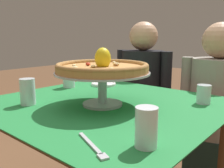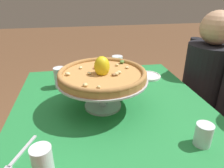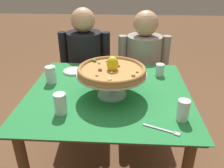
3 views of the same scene
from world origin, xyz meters
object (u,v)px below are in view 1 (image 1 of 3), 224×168
at_px(water_glass_back_right, 204,96).
at_px(diner_left, 142,101).
at_px(water_glass_front_left, 28,93).
at_px(dinner_fork, 93,147).
at_px(diner_right, 215,116).
at_px(pizza, 102,67).
at_px(water_glass_side_left, 69,79).
at_px(side_plate, 104,84).
at_px(water_glass_front_right, 146,130).
at_px(pizza_stand, 102,80).

height_order(water_glass_back_right, diner_left, diner_left).
relative_size(water_glass_front_left, dinner_fork, 0.67).
xyz_separation_m(dinner_fork, diner_right, (-0.03, 1.15, -0.20)).
bearing_deg(diner_left, pizza, -68.86).
height_order(water_glass_side_left, side_plate, water_glass_side_left).
height_order(pizza, water_glass_side_left, pizza).
distance_m(water_glass_side_left, dinner_fork, 0.89).
height_order(water_glass_front_right, diner_right, diner_right).
xyz_separation_m(water_glass_front_right, water_glass_back_right, (-0.05, 0.58, -0.01)).
relative_size(pizza, water_glass_front_left, 3.40).
height_order(side_plate, diner_right, diner_right).
height_order(water_glass_front_left, dinner_fork, water_glass_front_left).
height_order(water_glass_back_right, water_glass_front_left, water_glass_front_left).
distance_m(diner_left, diner_right, 0.56).
height_order(pizza_stand, water_glass_back_right, pizza_stand).
xyz_separation_m(water_glass_front_right, side_plate, (-0.72, 0.60, -0.04)).
relative_size(dinner_fork, diner_right, 0.16).
xyz_separation_m(water_glass_side_left, side_plate, (0.12, 0.19, -0.04)).
xyz_separation_m(pizza, water_glass_side_left, (-0.44, 0.16, -0.13)).
xyz_separation_m(pizza_stand, diner_left, (-0.30, 0.79, -0.30)).
relative_size(pizza_stand, water_glass_side_left, 3.57).
distance_m(pizza, water_glass_front_left, 0.37).
bearing_deg(diner_right, diner_left, -178.08).
distance_m(pizza_stand, pizza, 0.06).
distance_m(pizza_stand, water_glass_side_left, 0.47).
xyz_separation_m(pizza, diner_right, (0.26, 0.81, -0.38)).
bearing_deg(side_plate, water_glass_side_left, -121.75).
xyz_separation_m(pizza_stand, diner_right, (0.26, 0.81, -0.31)).
bearing_deg(diner_left, water_glass_front_left, -88.19).
bearing_deg(pizza, dinner_fork, -50.57).
height_order(diner_left, diner_right, diner_left).
relative_size(pizza_stand, water_glass_back_right, 4.83).
bearing_deg(dinner_fork, water_glass_front_right, 42.78).
relative_size(water_glass_front_right, water_glass_side_left, 0.98).
height_order(water_glass_front_right, diner_left, diner_left).
bearing_deg(pizza_stand, pizza, -10.19).
bearing_deg(water_glass_back_right, dinner_fork, -95.10).
bearing_deg(dinner_fork, pizza_stand, 129.44).
height_order(pizza_stand, water_glass_side_left, pizza_stand).
xyz_separation_m(pizza_stand, water_glass_side_left, (-0.44, 0.16, -0.06)).
xyz_separation_m(water_glass_side_left, water_glass_front_left, (0.17, -0.38, 0.00)).
relative_size(pizza_stand, diner_right, 0.38).
bearing_deg(water_glass_front_right, pizza, 148.56).
height_order(water_glass_front_right, dinner_fork, water_glass_front_right).
bearing_deg(diner_left, water_glass_side_left, -102.25).
height_order(pizza, water_glass_front_left, pizza).
relative_size(pizza_stand, diner_left, 0.37).
relative_size(pizza, side_plate, 2.58).
bearing_deg(diner_right, water_glass_front_left, -117.27).
xyz_separation_m(water_glass_front_right, diner_left, (-0.70, 1.03, -0.24)).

